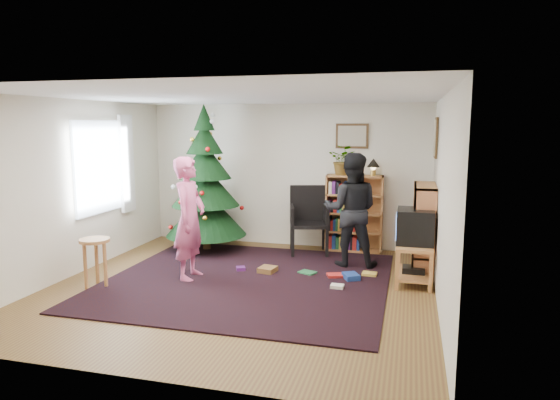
% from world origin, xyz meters
% --- Properties ---
extents(floor, '(5.00, 5.00, 0.00)m').
position_xyz_m(floor, '(0.00, 0.00, 0.00)').
color(floor, brown).
rests_on(floor, ground).
extents(ceiling, '(5.00, 5.00, 0.00)m').
position_xyz_m(ceiling, '(0.00, 0.00, 2.50)').
color(ceiling, white).
rests_on(ceiling, wall_back).
extents(wall_back, '(5.00, 0.02, 2.50)m').
position_xyz_m(wall_back, '(0.00, 2.50, 1.25)').
color(wall_back, silver).
rests_on(wall_back, floor).
extents(wall_front, '(5.00, 0.02, 2.50)m').
position_xyz_m(wall_front, '(0.00, -2.50, 1.25)').
color(wall_front, silver).
rests_on(wall_front, floor).
extents(wall_left, '(0.02, 5.00, 2.50)m').
position_xyz_m(wall_left, '(-2.50, 0.00, 1.25)').
color(wall_left, silver).
rests_on(wall_left, floor).
extents(wall_right, '(0.02, 5.00, 2.50)m').
position_xyz_m(wall_right, '(2.50, 0.00, 1.25)').
color(wall_right, silver).
rests_on(wall_right, floor).
extents(rug, '(3.80, 3.60, 0.02)m').
position_xyz_m(rug, '(0.00, 0.30, 0.01)').
color(rug, black).
rests_on(rug, floor).
extents(window_pane, '(0.04, 1.20, 1.40)m').
position_xyz_m(window_pane, '(-2.47, 0.60, 1.50)').
color(window_pane, silver).
rests_on(window_pane, wall_left).
extents(curtain, '(0.06, 0.35, 1.60)m').
position_xyz_m(curtain, '(-2.43, 1.30, 1.50)').
color(curtain, silver).
rests_on(curtain, wall_left).
extents(picture_back, '(0.55, 0.03, 0.42)m').
position_xyz_m(picture_back, '(1.15, 2.48, 1.95)').
color(picture_back, '#4C3319').
rests_on(picture_back, wall_back).
extents(picture_right, '(0.03, 0.50, 0.60)m').
position_xyz_m(picture_right, '(2.48, 1.75, 1.95)').
color(picture_right, '#4C3319').
rests_on(picture_right, wall_right).
extents(christmas_tree, '(1.37, 1.37, 2.49)m').
position_xyz_m(christmas_tree, '(-1.23, 1.75, 1.04)').
color(christmas_tree, '#3F2816').
rests_on(christmas_tree, rug).
extents(bookshelf_back, '(0.95, 0.30, 1.30)m').
position_xyz_m(bookshelf_back, '(1.23, 2.34, 0.66)').
color(bookshelf_back, '#B96C42').
rests_on(bookshelf_back, floor).
extents(bookshelf_right, '(0.30, 0.95, 1.30)m').
position_xyz_m(bookshelf_right, '(2.34, 1.27, 0.66)').
color(bookshelf_right, '#B96C42').
rests_on(bookshelf_right, floor).
extents(tv_stand, '(0.48, 0.87, 0.55)m').
position_xyz_m(tv_stand, '(2.22, 0.82, 0.32)').
color(tv_stand, '#B96C42').
rests_on(tv_stand, floor).
extents(crt_tv, '(0.50, 0.53, 0.47)m').
position_xyz_m(crt_tv, '(2.22, 0.82, 0.78)').
color(crt_tv, black).
rests_on(crt_tv, tv_stand).
extents(armchair, '(0.75, 0.76, 1.12)m').
position_xyz_m(armchair, '(0.53, 2.07, 0.61)').
color(armchair, black).
rests_on(armchair, rug).
extents(stool, '(0.39, 0.39, 0.66)m').
position_xyz_m(stool, '(-1.87, -0.46, 0.51)').
color(stool, '#B96C42').
rests_on(stool, floor).
extents(person_standing, '(0.43, 0.64, 1.71)m').
position_xyz_m(person_standing, '(-0.81, 0.20, 0.86)').
color(person_standing, '#CB5181').
rests_on(person_standing, rug).
extents(person_by_chair, '(0.88, 0.71, 1.73)m').
position_xyz_m(person_by_chair, '(1.28, 1.42, 0.87)').
color(person_by_chair, black).
rests_on(person_by_chair, rug).
extents(potted_plant, '(0.54, 0.50, 0.50)m').
position_xyz_m(potted_plant, '(1.03, 2.34, 1.55)').
color(potted_plant, gray).
rests_on(potted_plant, bookshelf_back).
extents(table_lamp, '(0.22, 0.22, 0.29)m').
position_xyz_m(table_lamp, '(1.53, 2.34, 1.49)').
color(table_lamp, '#A57F33').
rests_on(table_lamp, bookshelf_back).
extents(floor_clutter, '(2.06, 0.88, 0.08)m').
position_xyz_m(floor_clutter, '(0.87, 0.68, 0.04)').
color(floor_clutter, '#A51E19').
rests_on(floor_clutter, rug).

